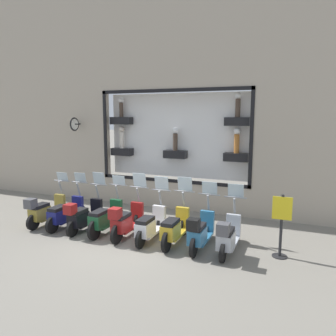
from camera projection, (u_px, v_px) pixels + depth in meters
ground_plane at (126, 242)px, 8.84m from camera, size 120.00×120.00×0.00m
building_facade at (174, 88)px, 11.45m from camera, size 1.18×36.00×8.46m
scooter_silver_0 at (228, 236)px, 8.01m from camera, size 1.79×0.61×1.59m
scooter_teal_1 at (200, 232)px, 8.28m from camera, size 1.80×0.61×1.60m
scooter_yellow_2 at (174, 228)px, 8.62m from camera, size 1.81×0.60×1.68m
scooter_white_3 at (150, 226)px, 8.88m from camera, size 1.79×0.60×1.64m
scooter_red_4 at (126, 221)px, 9.09m from camera, size 1.81×0.61×1.69m
scooter_green_5 at (105, 219)px, 9.41m from camera, size 1.81×0.60×1.57m
scooter_black_6 at (83, 216)px, 9.61m from camera, size 1.79×0.60×1.62m
scooter_navy_7 at (65, 214)px, 9.94m from camera, size 1.80×0.61×1.56m
scooter_olive_8 at (45, 211)px, 10.14m from camera, size 1.79×0.61×1.52m
shop_sign_post at (281, 224)px, 7.78m from camera, size 0.36×0.45×1.54m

